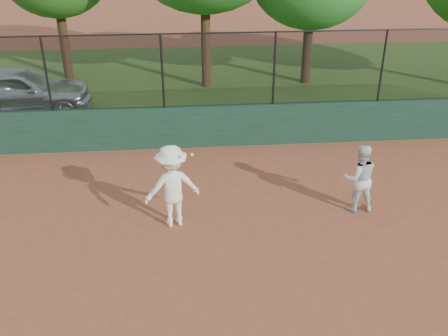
{
  "coord_description": "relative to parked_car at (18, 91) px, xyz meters",
  "views": [
    {
      "loc": [
        -0.02,
        -7.0,
        5.9
      ],
      "look_at": [
        0.8,
        2.2,
        1.2
      ],
      "focal_mm": 40.0,
      "sensor_mm": 36.0,
      "label": 1
    }
  ],
  "objects": [
    {
      "name": "ground",
      "position": [
        5.33,
        -9.12,
        -0.79
      ],
      "size": [
        80.0,
        80.0,
        0.0
      ],
      "primitive_type": "plane",
      "color": "brown",
      "rests_on": "ground"
    },
    {
      "name": "back_wall",
      "position": [
        5.33,
        -3.12,
        -0.19
      ],
      "size": [
        26.0,
        0.2,
        1.2
      ],
      "primitive_type": "cube",
      "color": "#1B3B29",
      "rests_on": "ground"
    },
    {
      "name": "grass_strip",
      "position": [
        5.33,
        2.88,
        -0.78
      ],
      "size": [
        36.0,
        12.0,
        0.01
      ],
      "primitive_type": "cube",
      "color": "#2D4B17",
      "rests_on": "ground"
    },
    {
      "name": "parked_car",
      "position": [
        0.0,
        0.0,
        0.0
      ],
      "size": [
        4.75,
        2.23,
        1.57
      ],
      "primitive_type": "imported",
      "rotation": [
        0.0,
        0.0,
        1.65
      ],
      "color": "#B5BBC0",
      "rests_on": "ground"
    },
    {
      "name": "player_second",
      "position": [
        9.09,
        -6.84,
        -0.0
      ],
      "size": [
        0.76,
        0.6,
        1.56
      ],
      "primitive_type": "imported",
      "rotation": [
        0.0,
        0.0,
        3.14
      ],
      "color": "silver",
      "rests_on": "ground"
    },
    {
      "name": "player_main",
      "position": [
        5.04,
        -7.07,
        0.12
      ],
      "size": [
        1.3,
        0.94,
        1.84
      ],
      "color": "white",
      "rests_on": "ground"
    },
    {
      "name": "fence_assembly",
      "position": [
        5.3,
        -3.12,
        1.45
      ],
      "size": [
        26.0,
        0.06,
        2.0
      ],
      "color": "black",
      "rests_on": "back_wall"
    }
  ]
}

